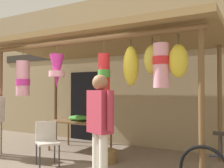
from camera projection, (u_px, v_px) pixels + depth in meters
ground_plane at (68, 168)px, 4.89m from camera, size 30.00×30.00×0.00m
shop_facade at (128, 68)px, 7.14m from camera, size 10.80×0.29×4.15m
market_stall_canopy at (102, 50)px, 5.54m from camera, size 4.98×2.36×2.63m
display_table at (80, 123)px, 6.31m from camera, size 1.42×0.82×0.73m
flower_heap_on_table at (79, 118)px, 6.27m from camera, size 0.56×0.39×0.13m
folding_chair at (47, 139)px, 5.10m from camera, size 0.56×0.56×0.84m
wicker_basket_by_table at (105, 156)px, 5.28m from camera, size 0.47×0.47×0.25m
customer_foreground at (100, 121)px, 3.82m from camera, size 0.55×0.36×1.69m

